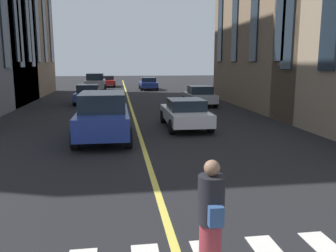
# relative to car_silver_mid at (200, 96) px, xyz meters

# --- Properties ---
(lane_centre_line) EXTENTS (80.00, 0.16, 0.01)m
(lane_centre_line) POSITION_rel_car_silver_mid_xyz_m (-3.46, 4.90, -0.70)
(lane_centre_line) COLOR #D8C64C
(lane_centre_line) RESTS_ON ground_plane
(car_silver_mid) EXTENTS (3.90, 1.89, 1.40)m
(car_silver_mid) POSITION_rel_car_silver_mid_xyz_m (0.00, 0.00, 0.00)
(car_silver_mid) COLOR #B7BABF
(car_silver_mid) RESTS_ON ground_plane
(car_blue_far) EXTENTS (3.90, 1.89, 1.40)m
(car_blue_far) POSITION_rel_car_silver_mid_xyz_m (2.49, 8.00, 0.00)
(car_blue_far) COLOR navy
(car_blue_far) RESTS_ON ground_plane
(car_blue_oncoming) EXTENTS (4.70, 2.14, 1.88)m
(car_blue_oncoming) POSITION_rel_car_silver_mid_xyz_m (-10.37, 6.37, 0.27)
(car_blue_oncoming) COLOR navy
(car_blue_oncoming) RESTS_ON ground_plane
(car_red_trailing) EXTENTS (4.40, 1.95, 1.37)m
(car_red_trailing) POSITION_rel_car_silver_mid_xyz_m (20.63, 7.01, 0.00)
(car_red_trailing) COLOR #B21E1E
(car_red_trailing) RESTS_ON ground_plane
(car_silver_parked_b) EXTENTS (4.70, 2.14, 1.88)m
(car_silver_parked_b) POSITION_rel_car_silver_mid_xyz_m (14.05, 8.11, 0.27)
(car_silver_parked_b) COLOR #B7BABF
(car_silver_parked_b) RESTS_ON ground_plane
(car_blue_parked_a) EXTENTS (4.40, 1.95, 1.37)m
(car_blue_parked_a) POSITION_rel_car_silver_mid_xyz_m (15.12, 2.35, 0.00)
(car_blue_parked_a) COLOR navy
(car_blue_parked_a) RESTS_ON ground_plane
(car_white_near) EXTENTS (4.40, 1.95, 1.37)m
(car_white_near) POSITION_rel_car_silver_mid_xyz_m (-8.29, 2.65, 0.00)
(car_white_near) COLOR silver
(car_white_near) RESTS_ON ground_plane
(pedestrian_near) EXTENTS (0.50, 0.38, 1.73)m
(pedestrian_near) POSITION_rel_car_silver_mid_xyz_m (-19.76, 4.52, 0.17)
(pedestrian_near) COLOR maroon
(pedestrian_near) RESTS_ON ground_plane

